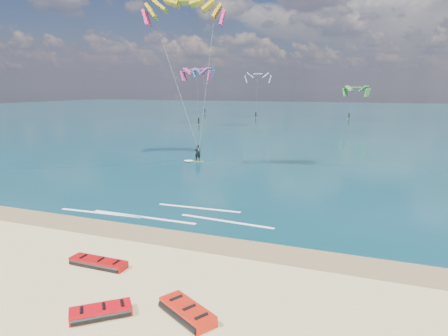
% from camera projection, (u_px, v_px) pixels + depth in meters
% --- Properties ---
extents(ground, '(320.00, 320.00, 0.00)m').
position_uv_depth(ground, '(278.00, 143.00, 55.74)').
color(ground, tan).
rests_on(ground, ground).
extents(wet_sand_strip, '(320.00, 2.40, 0.01)m').
position_uv_depth(wet_sand_strip, '(123.00, 230.00, 21.84)').
color(wet_sand_strip, brown).
rests_on(wet_sand_strip, ground).
extents(sea, '(320.00, 200.00, 0.04)m').
position_uv_depth(sea, '(330.00, 115.00, 114.38)').
color(sea, '#0A3639').
rests_on(sea, ground).
extents(packed_kite_left, '(2.84, 1.02, 0.37)m').
position_uv_depth(packed_kite_left, '(99.00, 266.00, 17.48)').
color(packed_kite_left, '#B2090B').
rests_on(packed_kite_left, ground).
extents(packed_kite_mid, '(2.79, 2.30, 0.44)m').
position_uv_depth(packed_kite_mid, '(187.00, 317.00, 13.62)').
color(packed_kite_mid, red).
rests_on(packed_kite_mid, ground).
extents(packed_kite_right, '(2.41, 2.28, 0.39)m').
position_uv_depth(packed_kite_right, '(101.00, 316.00, 13.65)').
color(packed_kite_right, red).
rests_on(packed_kite_right, ground).
extents(kitesurfer_main, '(7.28, 7.02, 16.45)m').
position_uv_depth(kitesurfer_main, '(191.00, 76.00, 37.83)').
color(kitesurfer_main, '#A4CD18').
rests_on(kitesurfer_main, sea).
extents(shoreline_foam, '(13.61, 3.60, 0.01)m').
position_uv_depth(shoreline_foam, '(166.00, 215.00, 24.37)').
color(shoreline_foam, white).
rests_on(shoreline_foam, ground).
extents(distant_kites, '(75.39, 35.27, 12.83)m').
position_uv_depth(distant_kites, '(286.00, 97.00, 92.07)').
color(distant_kites, gray).
rests_on(distant_kites, ground).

